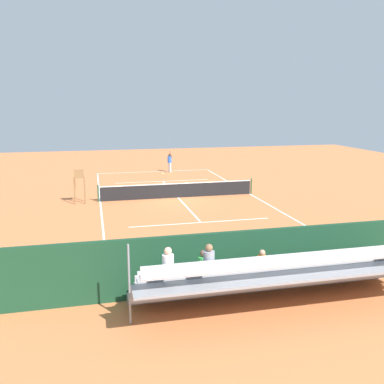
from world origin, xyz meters
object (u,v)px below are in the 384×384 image
(tennis_ball_far, at_px, (169,175))
(courtside_bench, at_px, (297,259))
(tennis_player, at_px, (170,161))
(tennis_racket, at_px, (163,173))
(equipment_bag, at_px, (248,275))
(bleacher_stand, at_px, (275,276))
(umpire_chair, at_px, (79,182))
(tennis_net, at_px, (178,190))
(tennis_ball_near, at_px, (160,175))

(tennis_ball_far, bearing_deg, courtside_bench, 91.82)
(courtside_bench, distance_m, tennis_player, 23.68)
(tennis_ball_far, bearing_deg, tennis_racket, -69.33)
(tennis_ball_far, bearing_deg, equipment_bag, 86.90)
(bleacher_stand, relative_size, tennis_player, 4.70)
(umpire_chair, relative_size, tennis_player, 1.11)
(tennis_net, xyz_separation_m, tennis_racket, (-0.65, -9.76, -0.49))
(bleacher_stand, relative_size, equipment_bag, 10.07)
(umpire_chair, distance_m, tennis_ball_near, 11.31)
(tennis_net, bearing_deg, courtside_bench, 97.33)
(equipment_bag, bearing_deg, tennis_net, -90.85)
(tennis_net, distance_m, tennis_ball_near, 9.07)
(bleacher_stand, xyz_separation_m, courtside_bench, (-1.80, -2.11, -0.38))
(tennis_net, distance_m, bleacher_stand, 15.39)
(bleacher_stand, bearing_deg, tennis_player, -93.20)
(equipment_bag, height_order, tennis_ball_near, equipment_bag)
(tennis_net, height_order, equipment_bag, tennis_net)
(tennis_net, relative_size, equipment_bag, 11.44)
(equipment_bag, xyz_separation_m, tennis_player, (-1.55, -23.81, 0.84))
(umpire_chair, relative_size, equipment_bag, 2.38)
(tennis_ball_near, bearing_deg, bleacher_stand, 89.18)
(bleacher_stand, relative_size, tennis_ball_near, 137.27)
(tennis_net, distance_m, equipment_bag, 13.41)
(bleacher_stand, bearing_deg, umpire_chair, -68.16)
(bleacher_stand, xyz_separation_m, umpire_chair, (6.11, -15.24, 0.38))
(tennis_net, height_order, umpire_chair, umpire_chair)
(umpire_chair, distance_m, tennis_ball_far, 11.58)
(equipment_bag, height_order, tennis_racket, equipment_bag)
(equipment_bag, height_order, tennis_ball_far, equipment_bag)
(tennis_player, bearing_deg, tennis_ball_near, 51.12)
(tennis_player, relative_size, tennis_ball_near, 29.18)
(courtside_bench, bearing_deg, umpire_chair, -58.94)
(tennis_racket, relative_size, tennis_ball_far, 8.25)
(courtside_bench, relative_size, tennis_racket, 3.31)
(tennis_net, xyz_separation_m, bleacher_stand, (0.09, 15.38, 0.43))
(equipment_bag, bearing_deg, bleacher_stand, 93.06)
(courtside_bench, distance_m, tennis_ball_far, 22.11)
(equipment_bag, relative_size, tennis_ball_far, 13.64)
(tennis_racket, bearing_deg, equipment_bag, 87.90)
(courtside_bench, distance_m, tennis_ball_near, 22.38)
(umpire_chair, bearing_deg, bleacher_stand, 111.84)
(equipment_bag, height_order, tennis_player, tennis_player)
(tennis_player, height_order, tennis_racket, tennis_player)
(tennis_ball_near, bearing_deg, equipment_bag, 88.84)
(umpire_chair, distance_m, tennis_racket, 12.12)
(bleacher_stand, xyz_separation_m, equipment_bag, (0.11, -1.98, -0.76))
(tennis_net, distance_m, tennis_ball_far, 8.89)
(tennis_racket, bearing_deg, courtside_bench, 92.63)
(courtside_bench, bearing_deg, tennis_net, -82.67)
(bleacher_stand, height_order, tennis_player, bleacher_stand)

